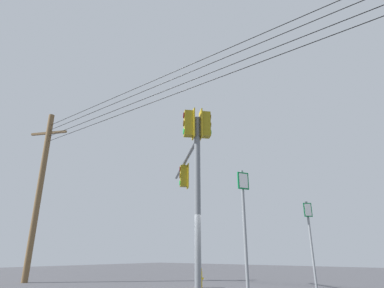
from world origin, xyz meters
TOP-DOWN VIEW (x-y plane):
  - signal_mast_assembly at (-0.77, -0.83)m, footprint 4.34×4.72m
  - utility_pole_wooden at (-0.25, -10.87)m, footprint 1.08×2.07m
  - route_sign_primary at (1.51, 2.42)m, footprint 0.27×0.16m
  - fire_hydrant at (-3.62, -2.65)m, footprint 0.31×0.22m
  - route_sign_secondary at (-2.55, 2.51)m, footprint 0.21×0.21m
  - overhead_wire_span at (-0.10, 0.97)m, footprint 0.32×23.69m

SIDE VIEW (x-z plane):
  - fire_hydrant at x=-3.62m, z-range 0.00..0.81m
  - route_sign_secondary at x=-2.55m, z-range 0.28..3.24m
  - route_sign_primary at x=1.51m, z-range 0.28..3.46m
  - signal_mast_assembly at x=-0.77m, z-range 1.31..7.39m
  - utility_pole_wooden at x=-0.25m, z-range 0.12..9.13m
  - overhead_wire_span at x=-0.10m, z-range 6.70..8.37m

